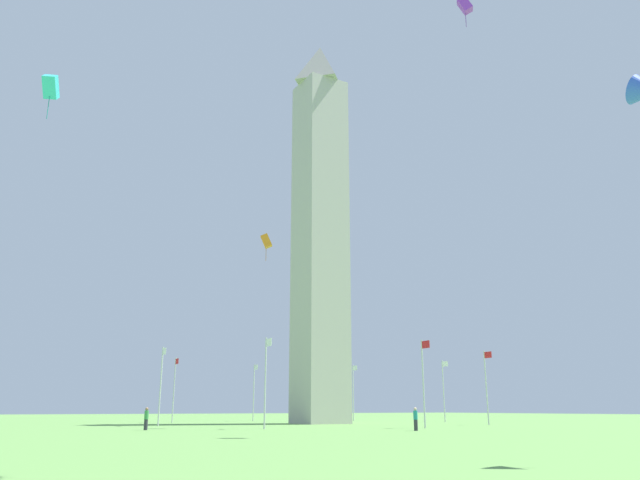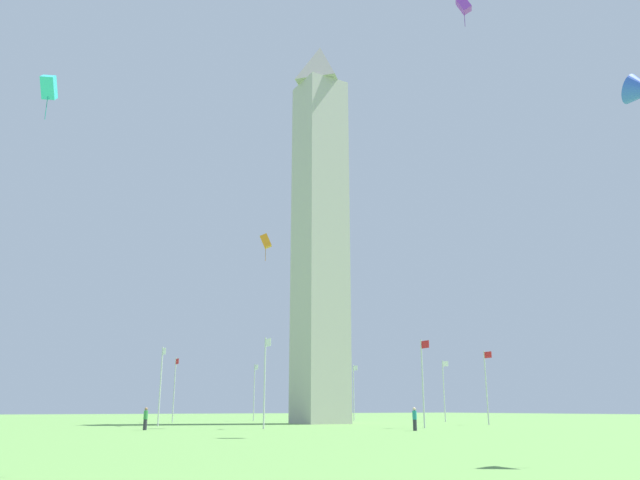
% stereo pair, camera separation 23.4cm
% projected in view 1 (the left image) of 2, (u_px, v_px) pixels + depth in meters
% --- Properties ---
extents(ground_plane, '(260.00, 260.00, 0.00)m').
position_uv_depth(ground_plane, '(320.00, 424.00, 66.70)').
color(ground_plane, '#609347').
extents(obelisk_monument, '(5.09, 5.09, 46.28)m').
position_uv_depth(obelisk_monument, '(320.00, 220.00, 72.80)').
color(obelisk_monument, '#B7B2A8').
rests_on(obelisk_monument, ground).
extents(flagpole_n, '(1.12, 0.14, 7.41)m').
position_uv_depth(flagpole_n, '(424.00, 379.00, 52.94)').
color(flagpole_n, silver).
rests_on(flagpole_n, ground).
extents(flagpole_ne, '(1.12, 0.14, 7.41)m').
position_uv_depth(flagpole_ne, '(487.00, 383.00, 63.33)').
color(flagpole_ne, silver).
rests_on(flagpole_ne, ground).
extents(flagpole_e, '(1.12, 0.14, 7.41)m').
position_uv_depth(flagpole_e, '(444.00, 388.00, 76.29)').
color(flagpole_e, silver).
rests_on(flagpole_e, ground).
extents(flagpole_se, '(1.12, 0.14, 7.41)m').
position_uv_depth(flagpole_se, '(353.00, 390.00, 84.24)').
color(flagpole_se, silver).
rests_on(flagpole_se, ground).
extents(flagpole_s, '(1.12, 0.14, 7.41)m').
position_uv_depth(flagpole_s, '(254.00, 389.00, 82.51)').
color(flagpole_s, silver).
rests_on(flagpole_s, ground).
extents(flagpole_sw, '(1.12, 0.14, 7.41)m').
position_uv_depth(flagpole_sw, '(174.00, 386.00, 72.12)').
color(flagpole_sw, silver).
rests_on(flagpole_sw, ground).
extents(flagpole_w, '(1.12, 0.14, 7.41)m').
position_uv_depth(flagpole_w, '(161.00, 382.00, 59.15)').
color(flagpole_w, silver).
rests_on(flagpole_w, ground).
extents(flagpole_nw, '(1.12, 0.14, 7.41)m').
position_uv_depth(flagpole_nw, '(266.00, 378.00, 51.21)').
color(flagpole_nw, silver).
rests_on(flagpole_nw, ground).
extents(person_teal_shirt, '(0.32, 0.32, 1.70)m').
position_uv_depth(person_teal_shirt, '(416.00, 419.00, 46.28)').
color(person_teal_shirt, '#2D2D38').
rests_on(person_teal_shirt, ground).
extents(person_green_shirt, '(0.32, 0.32, 1.69)m').
position_uv_depth(person_green_shirt, '(146.00, 419.00, 47.48)').
color(person_green_shirt, '#2D2D38').
rests_on(person_green_shirt, ground).
extents(kite_cyan_box, '(1.53, 1.17, 2.75)m').
position_uv_depth(kite_cyan_box, '(51.00, 87.00, 35.37)').
color(kite_cyan_box, '#33C6D1').
extents(kite_orange_box, '(1.11, 1.29, 2.57)m').
position_uv_depth(kite_orange_box, '(266.00, 241.00, 56.93)').
color(kite_orange_box, orange).
extents(kite_purple_box, '(1.27, 1.30, 2.55)m').
position_uv_depth(kite_purple_box, '(465.00, 5.00, 46.48)').
color(kite_purple_box, purple).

